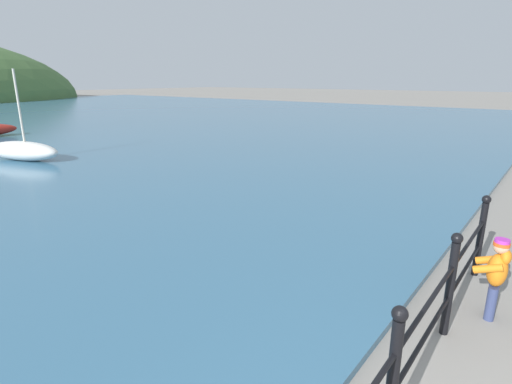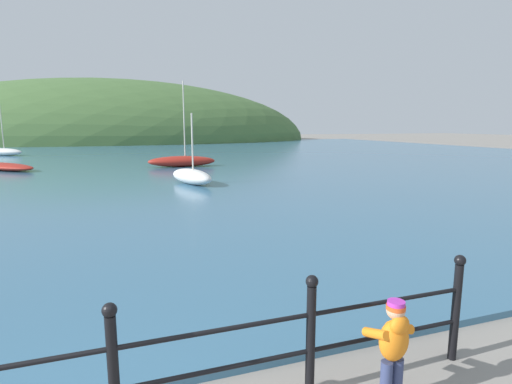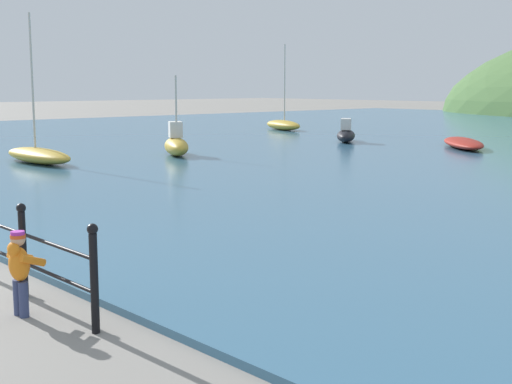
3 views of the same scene
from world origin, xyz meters
TOP-DOWN VIEW (x-y plane):
  - child_in_coat at (2.98, 1.15)m, footprint 0.40×0.39m
  - boat_green_fishing at (3.61, 15.16)m, footprint 1.81×3.06m

SIDE VIEW (x-z plane):
  - boat_green_fishing at x=3.61m, z-range -1.06..1.91m
  - child_in_coat at x=2.98m, z-range 0.10..1.10m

